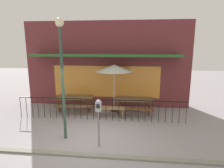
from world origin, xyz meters
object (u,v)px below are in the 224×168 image
patio_umbrella (114,68)px  street_lamp (62,64)px  picnic_table_left (75,100)px  parking_meter_near (98,111)px  patio_bench (111,110)px  picnic_table_right (134,102)px

patio_umbrella → street_lamp: bearing=-115.6°
picnic_table_left → patio_umbrella: 2.53m
parking_meter_near → street_lamp: size_ratio=0.39×
picnic_table_left → patio_umbrella: bearing=7.2°
parking_meter_near → patio_bench: bearing=88.3°
patio_bench → street_lamp: (-1.38, -2.17, 2.33)m
picnic_table_left → street_lamp: street_lamp is taller
patio_umbrella → patio_bench: (-0.08, -0.87, -1.83)m
patio_umbrella → street_lamp: size_ratio=0.57×
patio_umbrella → patio_bench: size_ratio=1.69×
patio_umbrella → picnic_table_right: bearing=-16.0°
patio_umbrella → street_lamp: 3.41m
picnic_table_right → picnic_table_left: bearing=179.3°
picnic_table_left → patio_bench: size_ratio=1.36×
patio_umbrella → street_lamp: street_lamp is taller
picnic_table_left → street_lamp: bearing=-79.8°
picnic_table_left → parking_meter_near: (1.80, -3.25, 0.64)m
picnic_table_right → parking_meter_near: size_ratio=1.15×
patio_bench → parking_meter_near: 2.78m
picnic_table_right → street_lamp: street_lamp is taller
picnic_table_left → parking_meter_near: bearing=-61.0°
patio_bench → street_lamp: bearing=-122.4°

